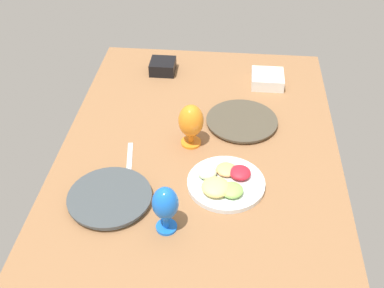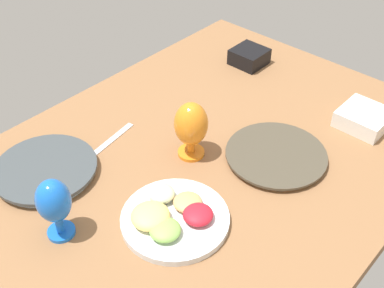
{
  "view_description": "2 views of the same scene",
  "coord_description": "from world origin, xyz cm",
  "px_view_note": "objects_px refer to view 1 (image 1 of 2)",
  "views": [
    {
      "loc": [
        -131.32,
        -10.12,
        114.14
      ],
      "look_at": [
        3.05,
        2.63,
        3.23
      ],
      "focal_mm": 44.32,
      "sensor_mm": 36.0,
      "label": 1
    },
    {
      "loc": [
        -70.44,
        -67.0,
        91.12
      ],
      "look_at": [
        7.82,
        3.54,
        3.23
      ],
      "focal_mm": 45.59,
      "sensor_mm": 36.0,
      "label": 2
    }
  ],
  "objects_px": {
    "dinner_plate_right": "(242,121)",
    "square_bowl_black": "(163,66)",
    "fruit_platter": "(225,182)",
    "hurricane_glass_orange": "(191,122)",
    "dinner_plate_left": "(110,198)",
    "square_bowl_white": "(268,79)",
    "hurricane_glass_blue": "(165,205)"
  },
  "relations": [
    {
      "from": "hurricane_glass_blue",
      "to": "square_bowl_black",
      "type": "height_order",
      "value": "hurricane_glass_blue"
    },
    {
      "from": "dinner_plate_right",
      "to": "hurricane_glass_orange",
      "type": "xyz_separation_m",
      "value": [
        -0.15,
        0.19,
        0.09
      ]
    },
    {
      "from": "fruit_platter",
      "to": "hurricane_glass_orange",
      "type": "height_order",
      "value": "hurricane_glass_orange"
    },
    {
      "from": "hurricane_glass_orange",
      "to": "square_bowl_white",
      "type": "height_order",
      "value": "hurricane_glass_orange"
    },
    {
      "from": "dinner_plate_left",
      "to": "hurricane_glass_blue",
      "type": "distance_m",
      "value": 0.24
    },
    {
      "from": "hurricane_glass_blue",
      "to": "hurricane_glass_orange",
      "type": "height_order",
      "value": "hurricane_glass_orange"
    },
    {
      "from": "square_bowl_white",
      "to": "square_bowl_black",
      "type": "height_order",
      "value": "square_bowl_black"
    },
    {
      "from": "dinner_plate_right",
      "to": "square_bowl_white",
      "type": "distance_m",
      "value": 0.33
    },
    {
      "from": "square_bowl_black",
      "to": "dinner_plate_right",
      "type": "bearing_deg",
      "value": -134.71
    },
    {
      "from": "dinner_plate_right",
      "to": "square_bowl_black",
      "type": "xyz_separation_m",
      "value": [
        0.37,
        0.37,
        0.02
      ]
    },
    {
      "from": "hurricane_glass_orange",
      "to": "square_bowl_white",
      "type": "relative_size",
      "value": 1.23
    },
    {
      "from": "hurricane_glass_orange",
      "to": "dinner_plate_left",
      "type": "bearing_deg",
      "value": 143.82
    },
    {
      "from": "square_bowl_white",
      "to": "square_bowl_black",
      "type": "relative_size",
      "value": 1.24
    },
    {
      "from": "dinner_plate_right",
      "to": "square_bowl_white",
      "type": "xyz_separation_m",
      "value": [
        0.31,
        -0.11,
        0.02
      ]
    },
    {
      "from": "hurricane_glass_blue",
      "to": "hurricane_glass_orange",
      "type": "xyz_separation_m",
      "value": [
        0.42,
        -0.04,
        -0.0
      ]
    },
    {
      "from": "fruit_platter",
      "to": "hurricane_glass_orange",
      "type": "xyz_separation_m",
      "value": [
        0.22,
        0.14,
        0.08
      ]
    },
    {
      "from": "dinner_plate_left",
      "to": "hurricane_glass_orange",
      "type": "height_order",
      "value": "hurricane_glass_orange"
    },
    {
      "from": "hurricane_glass_blue",
      "to": "hurricane_glass_orange",
      "type": "bearing_deg",
      "value": -4.89
    },
    {
      "from": "dinner_plate_right",
      "to": "square_bowl_black",
      "type": "relative_size",
      "value": 2.51
    },
    {
      "from": "dinner_plate_right",
      "to": "square_bowl_white",
      "type": "height_order",
      "value": "square_bowl_white"
    },
    {
      "from": "hurricane_glass_blue",
      "to": "square_bowl_white",
      "type": "xyz_separation_m",
      "value": [
        0.87,
        -0.34,
        -0.08
      ]
    },
    {
      "from": "square_bowl_black",
      "to": "fruit_platter",
      "type": "bearing_deg",
      "value": -156.55
    },
    {
      "from": "fruit_platter",
      "to": "hurricane_glass_orange",
      "type": "distance_m",
      "value": 0.27
    },
    {
      "from": "dinner_plate_left",
      "to": "hurricane_glass_blue",
      "type": "xyz_separation_m",
      "value": [
        -0.1,
        -0.2,
        0.09
      ]
    },
    {
      "from": "fruit_platter",
      "to": "dinner_plate_right",
      "type": "bearing_deg",
      "value": -8.35
    },
    {
      "from": "dinner_plate_left",
      "to": "dinner_plate_right",
      "type": "height_order",
      "value": "dinner_plate_left"
    },
    {
      "from": "dinner_plate_left",
      "to": "fruit_platter",
      "type": "xyz_separation_m",
      "value": [
        0.11,
        -0.37,
        0.01
      ]
    },
    {
      "from": "hurricane_glass_orange",
      "to": "square_bowl_black",
      "type": "height_order",
      "value": "hurricane_glass_orange"
    },
    {
      "from": "dinner_plate_right",
      "to": "fruit_platter",
      "type": "xyz_separation_m",
      "value": [
        -0.36,
        0.05,
        0.01
      ]
    },
    {
      "from": "dinner_plate_left",
      "to": "dinner_plate_right",
      "type": "bearing_deg",
      "value": -42.27
    },
    {
      "from": "dinner_plate_right",
      "to": "hurricane_glass_blue",
      "type": "relative_size",
      "value": 1.69
    },
    {
      "from": "dinner_plate_left",
      "to": "hurricane_glass_orange",
      "type": "distance_m",
      "value": 0.41
    }
  ]
}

